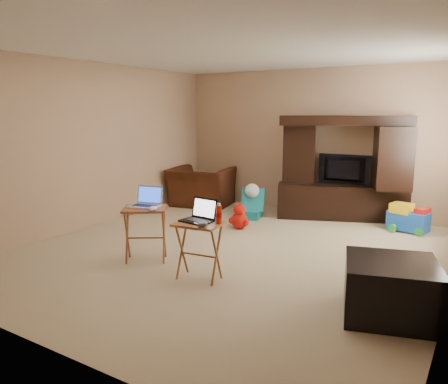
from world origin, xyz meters
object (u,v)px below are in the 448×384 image
Objects in this scene: television at (343,170)px; tray_table_right at (199,251)px; mouse_left at (153,209)px; ottoman at (391,289)px; push_toy at (408,218)px; laptop_left at (144,197)px; recliner at (201,187)px; water_bottle at (219,215)px; plush_toy at (239,216)px; entertainment_center at (343,168)px; mouse_right at (202,224)px; laptop_right at (196,211)px; child_rocker at (249,203)px; tray_table_left at (146,234)px.

television is 1.40× the size of tray_table_right.
ottoman is at bearing 2.21° from mouse_left.
laptop_left is at bearing -116.52° from push_toy.
water_bottle is (2.31, -3.01, 0.35)m from recliner.
plush_toy is at bearing 101.51° from tray_table_right.
laptop_left is at bearing 162.27° from tray_table_right.
entertainment_center is 3.56m from laptop_left.
television reaches higher than laptop_left.
plush_toy is at bearing 110.23° from mouse_right.
laptop_left reaches higher than recliner.
laptop_right is at bearing -120.02° from entertainment_center.
plush_toy is 1.97m from mouse_left.
push_toy is 3.54m from tray_table_right.
water_bottle is (-0.26, -3.39, -0.14)m from entertainment_center.
plush_toy is 0.63× the size of tray_table_right.
water_bottle is (1.11, -0.10, -0.05)m from laptop_left.
child_rocker is 4.04× the size of mouse_right.
entertainment_center is at bearing 88.17° from laptop_right.
recliner is 8.79× the size of mouse_right.
television is 1.33× the size of tray_table_left.
water_bottle is at bearing -100.79° from push_toy.
mouse_right is at bearing -109.29° from water_bottle.
ottoman is at bearing -1.12° from tray_table_right.
water_bottle is at bearing 70.71° from mouse_right.
recliner reaches higher than tray_table_right.
tray_table_right is (-0.46, -3.47, -0.54)m from entertainment_center.
television reaches higher than tray_table_right.
laptop_left reaches higher than tray_table_left.
laptop_left reaches higher than tray_table_right.
laptop_right reaches higher than mouse_right.
push_toy is 3.89m from tray_table_left.
water_bottle is at bearing -37.61° from tray_table_left.
mouse_left is at bearing -177.79° from ottoman.
laptop_right reaches higher than child_rocker.
recliner is 3.72m from laptop_right.
entertainment_center is at bearing 52.96° from plush_toy.
entertainment_center is 6.42× the size of laptop_right.
plush_toy is 1.86m from tray_table_left.
ottoman is at bearing -88.09° from entertainment_center.
tray_table_right is 0.43m from laptop_right.
mouse_left is at bearing -103.32° from child_rocker.
push_toy is 3.93m from laptop_left.
water_bottle is at bearing 0.01° from mouse_left.
push_toy is 0.92× the size of tray_table_right.
child_rocker is at bearing 137.92° from ottoman.
child_rocker is at bearing 93.57° from mouse_left.
recliner is at bearing 127.49° from water_bottle.
television is 3.67m from ottoman.
water_bottle is at bearing -66.08° from plush_toy.
mouse_right is at bearing 113.68° from recliner.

